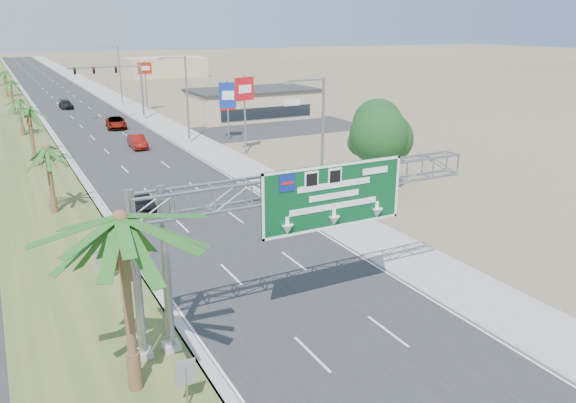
% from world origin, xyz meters
% --- Properties ---
extents(road, '(12.00, 300.00, 0.02)m').
position_xyz_m(road, '(0.00, 110.00, 0.01)').
color(road, '#28282B').
rests_on(road, ground).
extents(sidewalk_right, '(4.00, 300.00, 0.10)m').
position_xyz_m(sidewalk_right, '(8.50, 110.00, 0.05)').
color(sidewalk_right, '#9E9B93').
rests_on(sidewalk_right, ground).
extents(median_grass, '(7.00, 300.00, 0.12)m').
position_xyz_m(median_grass, '(-10.00, 110.00, 0.06)').
color(median_grass, '#3F5626').
rests_on(median_grass, ground).
extents(sign_gantry, '(16.75, 1.24, 7.50)m').
position_xyz_m(sign_gantry, '(-1.06, 9.93, 6.06)').
color(sign_gantry, gray).
rests_on(sign_gantry, ground).
extents(palm_near, '(5.70, 5.70, 8.35)m').
position_xyz_m(palm_near, '(-9.20, 8.00, 6.93)').
color(palm_near, brown).
rests_on(palm_near, ground).
extents(palm_row_b, '(3.99, 3.99, 5.95)m').
position_xyz_m(palm_row_b, '(-9.50, 32.00, 4.90)').
color(palm_row_b, brown).
rests_on(palm_row_b, ground).
extents(palm_row_c, '(3.99, 3.99, 6.75)m').
position_xyz_m(palm_row_c, '(-9.50, 48.00, 5.66)').
color(palm_row_c, brown).
rests_on(palm_row_c, ground).
extents(palm_row_d, '(3.99, 3.99, 5.45)m').
position_xyz_m(palm_row_d, '(-9.50, 66.00, 4.42)').
color(palm_row_d, brown).
rests_on(palm_row_d, ground).
extents(palm_row_e, '(3.99, 3.99, 6.15)m').
position_xyz_m(palm_row_e, '(-9.50, 85.00, 5.09)').
color(palm_row_e, brown).
rests_on(palm_row_e, ground).
extents(palm_row_f, '(3.99, 3.99, 5.75)m').
position_xyz_m(palm_row_f, '(-9.50, 110.00, 4.71)').
color(palm_row_f, brown).
rests_on(palm_row_f, ground).
extents(streetlight_near, '(3.27, 0.44, 10.00)m').
position_xyz_m(streetlight_near, '(7.30, 22.00, 4.69)').
color(streetlight_near, gray).
rests_on(streetlight_near, ground).
extents(streetlight_mid, '(3.27, 0.44, 10.00)m').
position_xyz_m(streetlight_mid, '(7.30, 52.00, 4.69)').
color(streetlight_mid, gray).
rests_on(streetlight_mid, ground).
extents(streetlight_far, '(3.27, 0.44, 10.00)m').
position_xyz_m(streetlight_far, '(7.30, 88.00, 4.69)').
color(streetlight_far, gray).
rests_on(streetlight_far, ground).
extents(signal_mast, '(10.28, 0.71, 8.00)m').
position_xyz_m(signal_mast, '(5.17, 71.97, 4.85)').
color(signal_mast, gray).
rests_on(signal_mast, ground).
extents(store_building, '(18.00, 10.00, 4.00)m').
position_xyz_m(store_building, '(22.00, 66.00, 2.00)').
color(store_building, '#CAAE88').
rests_on(store_building, ground).
extents(oak_near, '(4.50, 4.50, 6.80)m').
position_xyz_m(oak_near, '(15.00, 26.00, 4.53)').
color(oak_near, brown).
rests_on(oak_near, ground).
extents(oak_far, '(3.50, 3.50, 5.60)m').
position_xyz_m(oak_far, '(18.00, 30.00, 3.82)').
color(oak_far, brown).
rests_on(oak_far, ground).
extents(median_signback_a, '(0.75, 0.08, 2.08)m').
position_xyz_m(median_signback_a, '(-7.80, 6.00, 1.45)').
color(median_signback_a, gray).
rests_on(median_signback_a, ground).
extents(median_signback_b, '(0.75, 0.08, 2.08)m').
position_xyz_m(median_signback_b, '(-8.50, 18.00, 1.45)').
color(median_signback_b, gray).
rests_on(median_signback_b, ground).
extents(building_distant_right, '(20.00, 12.00, 5.00)m').
position_xyz_m(building_distant_right, '(30.00, 140.00, 2.50)').
color(building_distant_right, '#CAAE88').
rests_on(building_distant_right, ground).
extents(car_left_lane, '(1.97, 4.18, 1.38)m').
position_xyz_m(car_left_lane, '(-3.48, 29.54, 0.69)').
color(car_left_lane, black).
rests_on(car_left_lane, ground).
extents(car_mid_lane, '(1.68, 4.52, 1.47)m').
position_xyz_m(car_mid_lane, '(1.50, 52.21, 0.74)').
color(car_mid_lane, '#690D09').
rests_on(car_mid_lane, ground).
extents(car_right_lane, '(3.15, 5.64, 1.49)m').
position_xyz_m(car_right_lane, '(2.00, 66.26, 0.74)').
color(car_right_lane, gray).
rests_on(car_right_lane, ground).
extents(car_far, '(2.03, 4.69, 1.34)m').
position_xyz_m(car_far, '(-1.52, 88.97, 0.67)').
color(car_far, black).
rests_on(car_far, ground).
extents(pole_sign_red_near, '(2.38, 0.99, 8.33)m').
position_xyz_m(pole_sign_red_near, '(11.17, 43.91, 6.49)').
color(pole_sign_red_near, gray).
rests_on(pole_sign_red_near, ground).
extents(pole_sign_blue, '(1.99, 0.91, 7.04)m').
position_xyz_m(pole_sign_blue, '(12.46, 51.96, 5.10)').
color(pole_sign_blue, gray).
rests_on(pole_sign_blue, ground).
extents(pole_sign_red_far, '(2.22, 0.56, 7.89)m').
position_xyz_m(pole_sign_red_far, '(9.66, 79.55, 6.21)').
color(pole_sign_red_far, gray).
rests_on(pole_sign_red_far, ground).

